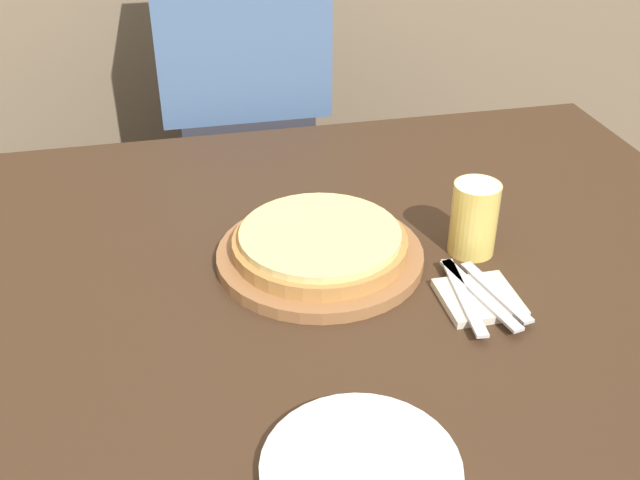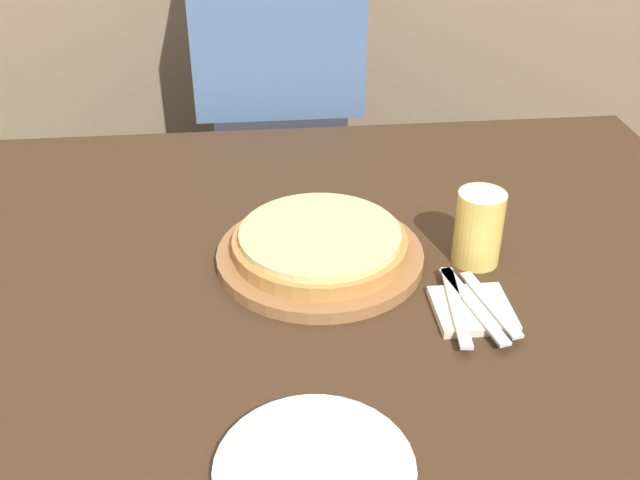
{
  "view_description": "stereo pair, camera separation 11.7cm",
  "coord_description": "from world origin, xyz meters",
  "px_view_note": "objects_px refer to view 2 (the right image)",
  "views": [
    {
      "loc": [
        -0.24,
        -0.96,
        1.42
      ],
      "look_at": [
        -0.02,
        0.02,
        0.8
      ],
      "focal_mm": 42.0,
      "sensor_mm": 36.0,
      "label": 1
    },
    {
      "loc": [
        -0.12,
        -0.97,
        1.42
      ],
      "look_at": [
        -0.02,
        0.02,
        0.8
      ],
      "focal_mm": 42.0,
      "sensor_mm": 36.0,
      "label": 2
    }
  ],
  "objects_px": {
    "diner_person": "(280,139)",
    "beer_glass": "(479,225)",
    "dinner_knife": "(473,305)",
    "spoon": "(490,304)",
    "dinner_plate": "(315,472)",
    "fork": "(456,306)",
    "pizza_on_board": "(320,248)"
  },
  "relations": [
    {
      "from": "fork",
      "to": "pizza_on_board",
      "type": "bearing_deg",
      "value": 139.11
    },
    {
      "from": "fork",
      "to": "spoon",
      "type": "height_order",
      "value": "same"
    },
    {
      "from": "dinner_knife",
      "to": "spoon",
      "type": "xyz_separation_m",
      "value": [
        0.02,
        0.0,
        0.0
      ]
    },
    {
      "from": "pizza_on_board",
      "to": "spoon",
      "type": "distance_m",
      "value": 0.28
    },
    {
      "from": "spoon",
      "to": "dinner_knife",
      "type": "bearing_deg",
      "value": 180.0
    },
    {
      "from": "spoon",
      "to": "pizza_on_board",
      "type": "bearing_deg",
      "value": 145.88
    },
    {
      "from": "beer_glass",
      "to": "fork",
      "type": "height_order",
      "value": "beer_glass"
    },
    {
      "from": "pizza_on_board",
      "to": "spoon",
      "type": "bearing_deg",
      "value": -34.12
    },
    {
      "from": "dinner_plate",
      "to": "dinner_knife",
      "type": "distance_m",
      "value": 0.37
    },
    {
      "from": "dinner_knife",
      "to": "beer_glass",
      "type": "bearing_deg",
      "value": 72.96
    },
    {
      "from": "dinner_plate",
      "to": "fork",
      "type": "relative_size",
      "value": 1.18
    },
    {
      "from": "beer_glass",
      "to": "diner_person",
      "type": "relative_size",
      "value": 0.09
    },
    {
      "from": "pizza_on_board",
      "to": "fork",
      "type": "xyz_separation_m",
      "value": [
        0.18,
        -0.16,
        -0.01
      ]
    },
    {
      "from": "dinner_plate",
      "to": "fork",
      "type": "height_order",
      "value": "dinner_plate"
    },
    {
      "from": "fork",
      "to": "diner_person",
      "type": "distance_m",
      "value": 0.91
    },
    {
      "from": "diner_person",
      "to": "dinner_knife",
      "type": "bearing_deg",
      "value": -75.24
    },
    {
      "from": "dinner_plate",
      "to": "diner_person",
      "type": "bearing_deg",
      "value": 88.94
    },
    {
      "from": "dinner_plate",
      "to": "fork",
      "type": "bearing_deg",
      "value": 50.13
    },
    {
      "from": "pizza_on_board",
      "to": "dinner_knife",
      "type": "distance_m",
      "value": 0.26
    },
    {
      "from": "pizza_on_board",
      "to": "spoon",
      "type": "xyz_separation_m",
      "value": [
        0.23,
        -0.16,
        -0.01
      ]
    },
    {
      "from": "pizza_on_board",
      "to": "dinner_plate",
      "type": "relative_size",
      "value": 1.46
    },
    {
      "from": "beer_glass",
      "to": "fork",
      "type": "distance_m",
      "value": 0.16
    },
    {
      "from": "spoon",
      "to": "beer_glass",
      "type": "bearing_deg",
      "value": 83.19
    },
    {
      "from": "beer_glass",
      "to": "fork",
      "type": "bearing_deg",
      "value": -116.28
    },
    {
      "from": "dinner_plate",
      "to": "diner_person",
      "type": "relative_size",
      "value": 0.17
    },
    {
      "from": "beer_glass",
      "to": "dinner_knife",
      "type": "distance_m",
      "value": 0.15
    },
    {
      "from": "dinner_knife",
      "to": "spoon",
      "type": "bearing_deg",
      "value": 0.0
    },
    {
      "from": "beer_glass",
      "to": "dinner_knife",
      "type": "height_order",
      "value": "beer_glass"
    },
    {
      "from": "diner_person",
      "to": "beer_glass",
      "type": "bearing_deg",
      "value": -69.94
    },
    {
      "from": "beer_glass",
      "to": "dinner_knife",
      "type": "relative_size",
      "value": 0.64
    },
    {
      "from": "pizza_on_board",
      "to": "dinner_plate",
      "type": "distance_m",
      "value": 0.43
    },
    {
      "from": "dinner_plate",
      "to": "dinner_knife",
      "type": "height_order",
      "value": "dinner_plate"
    }
  ]
}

